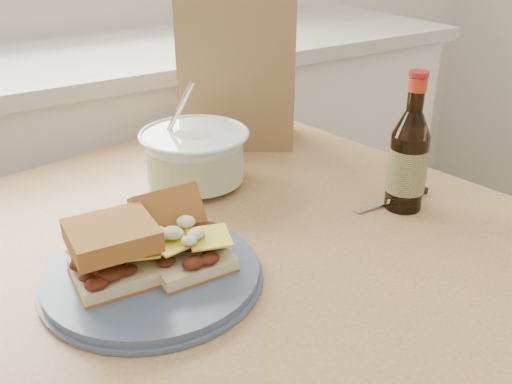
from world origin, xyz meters
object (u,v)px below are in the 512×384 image
dining_table (233,294)px  coleslaw_bowl (195,159)px  plate (152,274)px  beer_bottle (408,159)px  paper_bag (237,71)px

dining_table → coleslaw_bowl: 0.27m
dining_table → plate: (-0.16, -0.05, 0.13)m
coleslaw_bowl → dining_table: bearing=-101.7°
coleslaw_bowl → beer_bottle: (0.27, -0.28, 0.04)m
dining_table → paper_bag: 0.52m
dining_table → paper_bag: (0.24, 0.37, 0.28)m
paper_bag → beer_bottle: bearing=-48.3°
beer_bottle → plate: bearing=-177.0°
plate → beer_bottle: 0.48m
coleslaw_bowl → paper_bag: bearing=40.4°
beer_bottle → coleslaw_bowl: bearing=140.3°
dining_table → beer_bottle: (0.31, -0.08, 0.21)m
dining_table → plate: size_ratio=3.58×
coleslaw_bowl → beer_bottle: 0.39m
dining_table → paper_bag: paper_bag is taller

